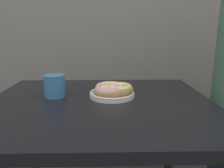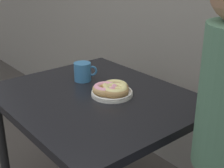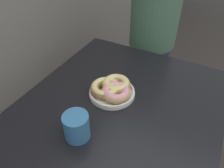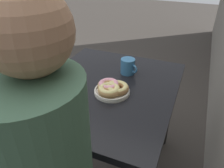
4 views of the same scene
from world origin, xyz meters
name	(u,v)px [view 1 (image 1 of 4)]	position (x,y,z in m)	size (l,w,h in m)	color
dining_table	(100,120)	(0.00, 0.39, 0.67)	(0.98, 0.83, 0.76)	black
donut_plate	(112,90)	(0.06, 0.45, 0.79)	(0.21, 0.22, 0.06)	silver
coffee_mug	(55,86)	(-0.21, 0.46, 0.81)	(0.09, 0.13, 0.10)	teal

